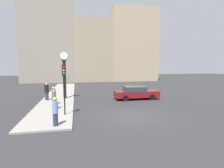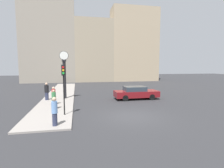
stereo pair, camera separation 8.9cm
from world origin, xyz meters
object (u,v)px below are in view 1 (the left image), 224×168
at_px(pedestrian_green_hoodie, 54,100).
at_px(pedestrian_blue_stripe, 55,111).
at_px(street_clock, 64,75).
at_px(pedestrian_black_jacket, 47,91).
at_px(pedestrian_red_top, 54,96).
at_px(sedan_car, 136,93).
at_px(traffic_light_near, 64,79).

xyz_separation_m(pedestrian_green_hoodie, pedestrian_blue_stripe, (0.54, -4.15, 0.07)).
height_order(street_clock, pedestrian_black_jacket, street_clock).
distance_m(pedestrian_green_hoodie, pedestrian_blue_stripe, 4.19).
bearing_deg(pedestrian_red_top, sedan_car, 10.28).
height_order(street_clock, pedestrian_green_hoodie, street_clock).
distance_m(traffic_light_near, pedestrian_black_jacket, 6.71).
height_order(street_clock, pedestrian_red_top, street_clock).
height_order(pedestrian_green_hoodie, pedestrian_blue_stripe, pedestrian_blue_stripe).
relative_size(pedestrian_black_jacket, pedestrian_blue_stripe, 1.04).
xyz_separation_m(pedestrian_red_top, pedestrian_green_hoodie, (0.24, -1.83, -0.03)).
bearing_deg(pedestrian_green_hoodie, pedestrian_black_jacket, 106.04).
distance_m(sedan_car, pedestrian_red_top, 8.58).
bearing_deg(pedestrian_green_hoodie, pedestrian_red_top, 97.32).
xyz_separation_m(street_clock, pedestrian_red_top, (-0.80, -3.05, -1.69)).
bearing_deg(pedestrian_black_jacket, pedestrian_blue_stripe, -78.13).
xyz_separation_m(pedestrian_black_jacket, pedestrian_green_hoodie, (1.22, -4.25, -0.09)).
relative_size(pedestrian_green_hoodie, pedestrian_blue_stripe, 0.93).
bearing_deg(traffic_light_near, sedan_car, 35.77).
xyz_separation_m(sedan_car, pedestrian_black_jacket, (-9.43, 0.89, 0.29)).
bearing_deg(pedestrian_green_hoodie, street_clock, 83.37).
distance_m(traffic_light_near, pedestrian_blue_stripe, 2.89).
relative_size(sedan_car, pedestrian_black_jacket, 2.65).
xyz_separation_m(pedestrian_black_jacket, pedestrian_red_top, (0.99, -2.42, -0.06)).
bearing_deg(pedestrian_blue_stripe, pedestrian_red_top, 97.41).
bearing_deg(traffic_light_near, street_clock, 93.21).
xyz_separation_m(traffic_light_near, street_clock, (-0.38, 6.74, -0.08)).
xyz_separation_m(street_clock, pedestrian_green_hoodie, (-0.57, -4.88, -1.71)).
bearing_deg(pedestrian_black_jacket, traffic_light_near, -70.49).
xyz_separation_m(traffic_light_near, pedestrian_red_top, (-1.18, 3.70, -1.76)).
xyz_separation_m(sedan_car, pedestrian_green_hoodie, (-8.20, -3.36, 0.20)).
relative_size(sedan_car, pedestrian_red_top, 2.89).
relative_size(street_clock, pedestrian_blue_stripe, 2.97).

